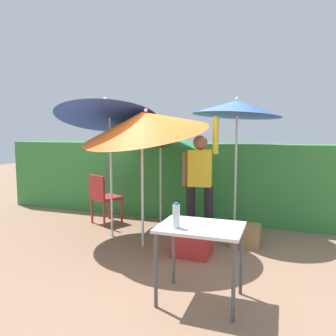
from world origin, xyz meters
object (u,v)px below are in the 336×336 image
umbrella_yellow (160,138)px  bottle_water (176,216)px  crate_cardboard (245,235)px  umbrella_navy (107,109)px  person_vendor (200,179)px  chair_plastic (103,196)px  cooler_box (192,241)px  umbrella_rainbow (237,108)px  umbrella_orange (144,123)px  folding_table (200,235)px

umbrella_yellow → bottle_water: (1.07, -2.38, -0.68)m
crate_cardboard → umbrella_navy: bearing=-171.7°
bottle_water → person_vendor: bearing=97.8°
chair_plastic → crate_cardboard: (2.54, -0.29, -0.36)m
umbrella_navy → cooler_box: umbrella_navy is taller
umbrella_navy → crate_cardboard: (2.08, 0.30, -1.85)m
umbrella_rainbow → umbrella_orange: (-1.10, -1.19, -0.26)m
umbrella_rainbow → folding_table: umbrella_rainbow is taller
umbrella_orange → chair_plastic: size_ratio=2.46×
umbrella_orange → umbrella_navy: size_ratio=0.91×
umbrella_rainbow → folding_table: bearing=-89.9°
person_vendor → folding_table: 1.93m
umbrella_navy → umbrella_orange: bearing=-20.3°
umbrella_orange → cooler_box: umbrella_orange is taller
umbrella_yellow → person_vendor: person_vendor is taller
umbrella_orange → person_vendor: umbrella_orange is taller
umbrella_orange → person_vendor: 1.25m
umbrella_yellow → folding_table: bearing=-60.5°
umbrella_rainbow → umbrella_navy: bearing=-153.1°
cooler_box → umbrella_navy: bearing=166.8°
umbrella_rainbow → cooler_box: size_ratio=4.49×
chair_plastic → folding_table: size_ratio=1.11×
umbrella_rainbow → umbrella_yellow: 1.36m
umbrella_yellow → cooler_box: bearing=-52.0°
cooler_box → umbrella_rainbow: bearing=73.3°
person_vendor → cooler_box: (0.09, -0.74, -0.73)m
cooler_box → bottle_water: 1.43m
umbrella_rainbow → bottle_water: umbrella_rainbow is taller
umbrella_yellow → folding_table: umbrella_yellow is taller
folding_table → bottle_water: bearing=-145.3°
umbrella_navy → person_vendor: size_ratio=1.27×
umbrella_yellow → umbrella_orange: bearing=-81.4°
bottle_water → umbrella_rainbow: bearing=85.6°
folding_table → bottle_water: 0.32m
umbrella_yellow → chair_plastic: (-1.03, -0.20, -1.03)m
umbrella_navy → folding_table: bearing=-38.3°
umbrella_rainbow → bottle_water: (-0.19, -2.51, -1.16)m
umbrella_orange → umbrella_yellow: bearing=98.6°
umbrella_navy → cooler_box: 2.33m
crate_cardboard → bottle_water: 2.07m
umbrella_navy → bottle_water: umbrella_navy is taller
umbrella_rainbow → cooler_box: 2.25m
folding_table → crate_cardboard: bearing=82.0°
cooler_box → crate_cardboard: (0.63, 0.64, -0.05)m
cooler_box → folding_table: size_ratio=0.62×
umbrella_rainbow → umbrella_orange: bearing=-132.8°
umbrella_navy → person_vendor: (1.36, 0.40, -1.06)m
person_vendor → crate_cardboard: bearing=-8.1°
umbrella_yellow → cooler_box: (0.88, -1.13, -1.34)m
umbrella_rainbow → bottle_water: bearing=-94.4°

